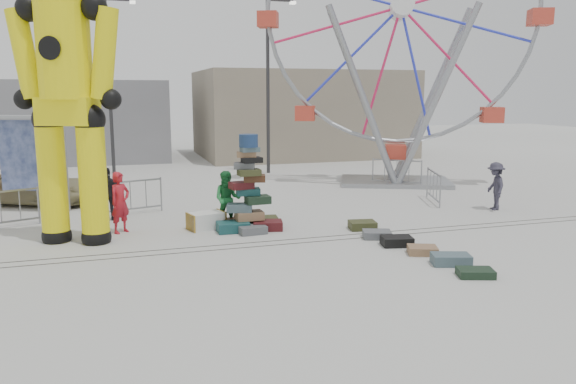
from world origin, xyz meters
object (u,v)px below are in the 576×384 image
object	(u,v)px
lamp_post_left	(111,77)
barricade_dummy_b	(1,210)
barricade_dummy_c	(131,197)
suitcase_tower	(249,203)
parked_suv	(37,187)
ferris_wheel	(400,31)
steamer_trunk	(206,221)
pedestrian_black	(108,194)
pedestrian_green	(228,199)
barricade_wheel_back	(397,173)
pedestrian_grey	(495,186)
lamp_post_right	(270,77)
barricade_wheel_front	(434,187)
pedestrian_red	(120,202)
crash_test_dummy	(67,90)

from	to	relation	value
lamp_post_left	barricade_dummy_b	size ratio (longest dim) A/B	4.00
barricade_dummy_c	suitcase_tower	bearing A→B (deg)	-60.43
lamp_post_left	parked_suv	distance (m)	8.29
lamp_post_left	ferris_wheel	distance (m)	13.08
steamer_trunk	pedestrian_black	bearing A→B (deg)	127.78
pedestrian_green	parked_suv	xyz separation A→B (m)	(-5.55, 5.26, -0.22)
lamp_post_left	pedestrian_black	xyz separation A→B (m)	(-0.30, -10.23, -3.69)
barricade_wheel_back	pedestrian_grey	xyz separation A→B (m)	(0.77, -5.19, 0.23)
lamp_post_right	barricade_dummy_c	xyz separation A→B (m)	(-6.64, -7.62, -3.93)
pedestrian_black	parked_suv	world-z (taller)	pedestrian_black
barricade_wheel_front	pedestrian_grey	size ratio (longest dim) A/B	1.28
barricade_dummy_b	pedestrian_red	xyz separation A→B (m)	(3.19, -1.44, 0.29)
barricade_dummy_b	barricade_wheel_back	world-z (taller)	same
pedestrian_grey	parked_suv	bearing A→B (deg)	-93.57
steamer_trunk	barricade_wheel_front	distance (m)	8.29
lamp_post_left	pedestrian_green	xyz separation A→B (m)	(2.93, -12.09, -3.68)
lamp_post_left	parked_suv	bearing A→B (deg)	-111.01
barricade_wheel_front	lamp_post_left	bearing A→B (deg)	63.74
steamer_trunk	pedestrian_black	distance (m)	3.29
pedestrian_red	parked_suv	world-z (taller)	pedestrian_red
steamer_trunk	barricade_dummy_c	size ratio (longest dim) A/B	0.50
lamp_post_right	barricade_wheel_back	size ratio (longest dim) A/B	4.00
crash_test_dummy	barricade_wheel_front	distance (m)	12.14
lamp_post_right	crash_test_dummy	world-z (taller)	lamp_post_right
steamer_trunk	crash_test_dummy	bearing A→B (deg)	171.82
suitcase_tower	barricade_wheel_back	bearing A→B (deg)	39.94
pedestrian_black	ferris_wheel	bearing A→B (deg)	-156.15
ferris_wheel	pedestrian_grey	distance (m)	7.88
barricade_dummy_c	barricade_wheel_back	distance (m)	10.82
barricade_dummy_b	pedestrian_grey	xyz separation A→B (m)	(14.83, -1.90, 0.23)
barricade_dummy_c	pedestrian_green	world-z (taller)	pedestrian_green
lamp_post_right	parked_suv	xyz separation A→B (m)	(-9.62, -4.83, -3.90)
lamp_post_right	lamp_post_left	size ratio (longest dim) A/B	1.00
crash_test_dummy	barricade_wheel_back	bearing A→B (deg)	48.94
pedestrian_red	lamp_post_left	bearing A→B (deg)	50.70
lamp_post_left	pedestrian_red	distance (m)	12.46
crash_test_dummy	pedestrian_grey	xyz separation A→B (m)	(12.76, 0.22, -3.03)
pedestrian_black	barricade_dummy_c	bearing A→B (deg)	-130.67
lamp_post_left	pedestrian_red	world-z (taller)	lamp_post_left
barricade_dummy_c	barricade_wheel_back	xyz separation A→B (m)	(10.54, 2.44, 0.00)
lamp_post_right	barricade_dummy_c	bearing A→B (deg)	-131.07
lamp_post_right	pedestrian_black	xyz separation A→B (m)	(-7.30, -8.23, -3.69)
barricade_dummy_b	lamp_post_left	bearing A→B (deg)	51.70
barricade_wheel_front	pedestrian_grey	bearing A→B (deg)	-124.81
barricade_dummy_b	pedestrian_green	bearing A→B (deg)	-36.37
barricade_dummy_c	parked_suv	xyz separation A→B (m)	(-2.98, 2.79, 0.03)
crash_test_dummy	pedestrian_grey	bearing A→B (deg)	25.64
pedestrian_black	parked_suv	xyz separation A→B (m)	(-2.33, 3.39, -0.21)
barricade_dummy_b	suitcase_tower	bearing A→B (deg)	-39.08
ferris_wheel	parked_suv	size ratio (longest dim) A/B	3.00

